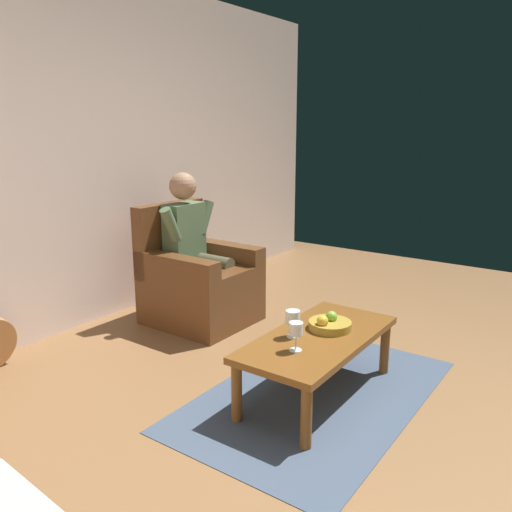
{
  "coord_description": "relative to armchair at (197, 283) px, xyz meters",
  "views": [
    {
      "loc": [
        2.6,
        0.78,
        1.6
      ],
      "look_at": [
        -0.28,
        -1.25,
        0.72
      ],
      "focal_mm": 36.84,
      "sensor_mm": 36.0,
      "label": 1
    }
  ],
  "objects": [
    {
      "name": "wine_glass_near",
      "position": [
        0.8,
        1.43,
        0.18
      ],
      "size": [
        0.08,
        0.08,
        0.17
      ],
      "color": "silver",
      "rests_on": "coffee_table"
    },
    {
      "name": "wall_back",
      "position": [
        0.52,
        -0.73,
        1.06
      ],
      "size": [
        6.47,
        0.06,
        2.77
      ],
      "primitive_type": "cube",
      "color": "beige",
      "rests_on": "ground"
    },
    {
      "name": "fruit_bowl",
      "position": [
        0.41,
        1.44,
        0.09
      ],
      "size": [
        0.26,
        0.26,
        0.11
      ],
      "color": "olive",
      "rests_on": "coffee_table"
    },
    {
      "name": "armchair",
      "position": [
        0.0,
        0.0,
        0.0
      ],
      "size": [
        0.73,
        0.81,
        0.97
      ],
      "rotation": [
        0.0,
        0.0,
        -0.01
      ],
      "color": "brown",
      "rests_on": "ground"
    },
    {
      "name": "ground_plane",
      "position": [
        0.52,
        2.03,
        -0.33
      ],
      "size": [
        7.28,
        7.28,
        0.0
      ],
      "primitive_type": "plane",
      "color": "brown"
    },
    {
      "name": "wine_glass_far",
      "position": [
        0.64,
        1.32,
        0.17
      ],
      "size": [
        0.08,
        0.08,
        0.16
      ],
      "color": "silver",
      "rests_on": "coffee_table"
    },
    {
      "name": "person_seated",
      "position": [
        -0.0,
        -0.01,
        0.33
      ],
      "size": [
        0.6,
        0.58,
        1.23
      ],
      "rotation": [
        0.0,
        0.0,
        -0.01
      ],
      "color": "#526A47",
      "rests_on": "ground"
    },
    {
      "name": "coffee_table",
      "position": [
        0.54,
        1.43,
        0.0
      ],
      "size": [
        1.13,
        0.54,
        0.39
      ],
      "rotation": [
        0.0,
        0.0,
        -0.0
      ],
      "color": "brown",
      "rests_on": "ground"
    },
    {
      "name": "rug",
      "position": [
        0.54,
        1.43,
        -0.32
      ],
      "size": [
        1.83,
        1.14,
        0.01
      ],
      "primitive_type": "cube",
      "rotation": [
        0.0,
        0.0,
        -0.0
      ],
      "color": "#3E4C60",
      "rests_on": "ground"
    }
  ]
}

